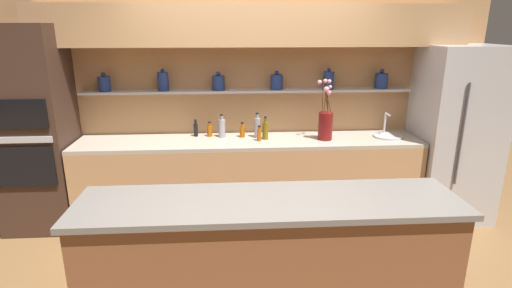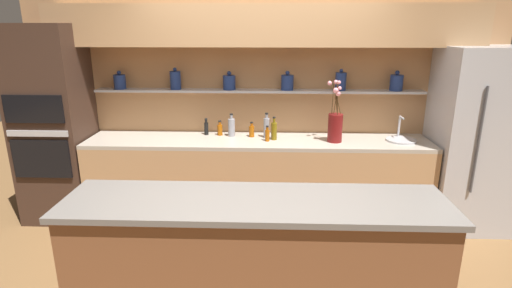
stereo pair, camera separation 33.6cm
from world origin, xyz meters
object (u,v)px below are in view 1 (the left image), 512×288
Objects in this scene: sink_fixture at (388,135)px; bottle_sauce_2 at (259,134)px; bottle_sauce_3 at (210,130)px; refrigerator at (454,134)px; oven_tower at (34,131)px; flower_vase at (325,123)px; bottle_oil_4 at (265,130)px; bottle_sauce_6 at (242,131)px; bottle_spirit_1 at (257,127)px; bottle_sauce_0 at (196,129)px; bottle_spirit_5 at (222,128)px.

sink_fixture is 1.87× the size of bottle_sauce_2.
bottle_sauce_2 is 0.57m from bottle_sauce_3.
oven_tower is at bearing 179.53° from refrigerator.
bottle_sauce_3 is at bearing 170.38° from flower_vase.
refrigerator is 2.07m from bottle_oil_4.
bottle_sauce_6 is (-1.59, 0.10, 0.04)m from sink_fixture.
bottle_oil_4 is (2.38, 0.01, -0.04)m from oven_tower.
bottle_oil_4 is (-2.07, 0.04, 0.07)m from refrigerator.
refrigerator is 2.32m from bottle_sauce_6.
bottle_sauce_3 is (-0.52, 0.08, -0.05)m from bottle_spirit_1.
oven_tower is 12.73× the size of bottle_sauce_3.
sink_fixture is at bearing 176.20° from refrigerator.
sink_fixture is 1.87× the size of bottle_sauce_3.
refrigerator is 7.66× the size of bottle_oil_4.
sink_fixture is 1.43m from bottle_spirit_1.
oven_tower is 2.31m from bottle_sauce_2.
bottle_sauce_0 is at bearing 172.29° from bottle_sauce_6.
bottle_sauce_0 reaches higher than bottle_sauce_6.
refrigerator reaches higher than bottle_spirit_1.
flower_vase is 0.73m from sink_fixture.
bottle_sauce_0 is at bearing 169.31° from bottle_spirit_5.
bottle_spirit_5 is 1.52× the size of bottle_sauce_6.
bottle_sauce_6 is (-2.32, 0.14, 0.04)m from refrigerator.
bottle_spirit_1 reaches higher than sink_fixture.
flower_vase is 2.09× the size of sink_fixture.
bottle_sauce_0 is at bearing 175.68° from refrigerator.
refrigerator reaches higher than bottle_oil_4.
bottle_sauce_6 is at bearing -3.79° from bottle_spirit_5.
flower_vase is 3.49× the size of bottle_sauce_0.
refrigerator is at bearing -4.24° from bottle_sauce_3.
bottle_oil_4 is at bearing 175.00° from flower_vase.
bottle_sauce_2 is at bearing -24.04° from bottle_spirit_5.
flower_vase is 3.89× the size of bottle_sauce_6.
bottle_oil_4 is (0.75, -0.17, 0.02)m from bottle_sauce_0.
refrigerator is 2.92× the size of flower_vase.
bottle_spirit_5 is at bearing 155.96° from bottle_sauce_2.
flower_vase is 2.62× the size of bottle_oil_4.
bottle_spirit_5 is (-1.81, 0.11, 0.08)m from sink_fixture.
bottle_spirit_1 is 1.64× the size of bottle_sauce_6.
bottle_spirit_1 is at bearing 2.08° from oven_tower.
bottle_sauce_2 is at bearing -179.55° from flower_vase.
bottle_sauce_0 is (-2.82, 0.21, 0.05)m from refrigerator.
flower_vase is 3.91× the size of bottle_sauce_3.
bottle_sauce_0 is at bearing 167.33° from bottle_oil_4.
bottle_sauce_0 is 0.75× the size of bottle_oil_4.
refrigerator is 11.44× the size of bottle_sauce_3.
flower_vase is at bearing -5.00° from bottle_oil_4.
bottle_sauce_3 is at bearing 163.91° from bottle_spirit_5.
bottle_sauce_2 is at bearing -22.11° from bottle_sauce_3.
sink_fixture is 1.67× the size of bottle_sauce_0.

